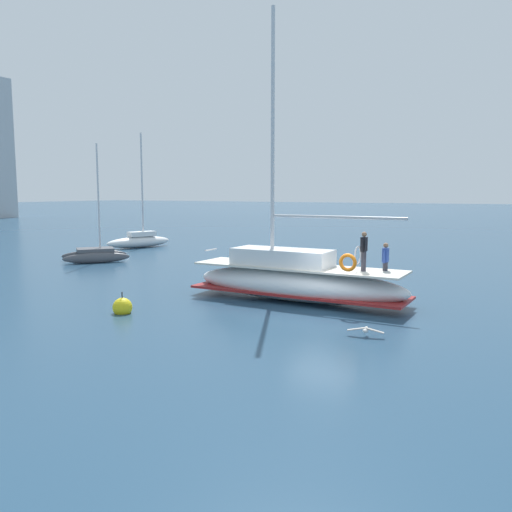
{
  "coord_description": "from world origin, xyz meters",
  "views": [
    {
      "loc": [
        -18.43,
        -7.23,
        4.62
      ],
      "look_at": [
        1.78,
        3.86,
        1.8
      ],
      "focal_mm": 36.98,
      "sensor_mm": 36.0,
      "label": 1
    }
  ],
  "objects": [
    {
      "name": "mooring_buoy",
      "position": [
        -3.59,
        6.74,
        0.22
      ],
      "size": [
        0.75,
        0.75,
        0.97
      ],
      "color": "yellow",
      "rests_on": "ground"
    },
    {
      "name": "main_sailboat",
      "position": [
        1.78,
        1.93,
        0.9
      ],
      "size": [
        2.52,
        9.62,
        12.21
      ],
      "color": "silver",
      "rests_on": "ground"
    },
    {
      "name": "moored_catamaran",
      "position": [
        6.9,
        18.84,
        0.55
      ],
      "size": [
        4.56,
        4.27,
        7.74
      ],
      "color": "#4C4C51",
      "rests_on": "ground"
    },
    {
      "name": "moored_sloop_near",
      "position": [
        15.11,
        22.24,
        0.63
      ],
      "size": [
        5.86,
        3.2,
        9.4
      ],
      "color": "white",
      "rests_on": "ground"
    },
    {
      "name": "ground_plane",
      "position": [
        0.0,
        0.0,
        0.0
      ],
      "size": [
        400.0,
        400.0,
        0.0
      ],
      "primitive_type": "plane",
      "color": "navy"
    },
    {
      "name": "seagull",
      "position": [
        -2.34,
        -2.41,
        0.22
      ],
      "size": [
        0.48,
        1.17,
        0.17
      ],
      "color": "silver",
      "rests_on": "ground"
    }
  ]
}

